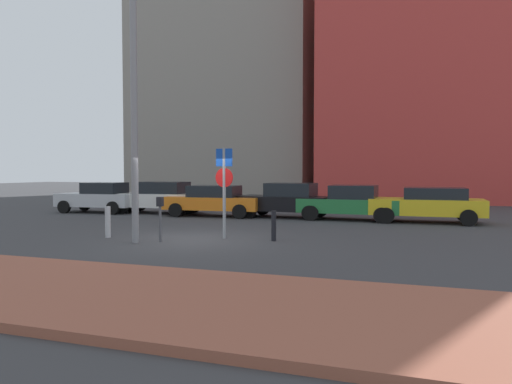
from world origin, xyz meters
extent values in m
plane|color=#38383A|center=(0.00, 0.00, 0.00)|extent=(120.00, 120.00, 0.00)
cube|color=#93513D|center=(0.00, -6.49, 0.07)|extent=(40.00, 3.92, 0.14)
cube|color=#B7BABF|center=(-8.79, 7.14, 0.65)|extent=(4.12, 1.97, 0.65)
cube|color=black|center=(-8.39, 7.17, 1.25)|extent=(1.97, 1.68, 0.55)
cylinder|color=black|center=(-10.09, 6.20, 0.32)|extent=(0.65, 0.26, 0.64)
cylinder|color=black|center=(-10.21, 7.89, 0.32)|extent=(0.65, 0.26, 0.64)
cylinder|color=black|center=(-7.37, 6.39, 0.32)|extent=(0.65, 0.26, 0.64)
cylinder|color=black|center=(-7.49, 8.08, 0.32)|extent=(0.65, 0.26, 0.64)
cube|color=white|center=(-5.68, 7.80, 0.66)|extent=(4.65, 1.99, 0.68)
cube|color=black|center=(-5.47, 7.81, 1.28)|extent=(2.45, 1.75, 0.58)
cylinder|color=black|center=(-7.19, 6.84, 0.32)|extent=(0.65, 0.25, 0.64)
cylinder|color=black|center=(-7.28, 8.61, 0.32)|extent=(0.65, 0.25, 0.64)
cylinder|color=black|center=(-4.09, 6.98, 0.32)|extent=(0.65, 0.25, 0.64)
cylinder|color=black|center=(-4.17, 8.76, 0.32)|extent=(0.65, 0.25, 0.64)
cube|color=orange|center=(-2.42, 7.21, 0.61)|extent=(4.60, 1.96, 0.59)
cube|color=black|center=(-2.38, 7.22, 1.17)|extent=(2.33, 1.69, 0.52)
cylinder|color=black|center=(-3.90, 6.28, 0.32)|extent=(0.65, 0.26, 0.64)
cylinder|color=black|center=(-4.00, 7.97, 0.32)|extent=(0.65, 0.26, 0.64)
cylinder|color=black|center=(-0.85, 6.46, 0.32)|extent=(0.65, 0.26, 0.64)
cylinder|color=black|center=(-0.95, 8.15, 0.32)|extent=(0.65, 0.26, 0.64)
cube|color=black|center=(0.88, 7.66, 0.65)|extent=(4.18, 1.90, 0.66)
cube|color=black|center=(1.18, 7.64, 1.27)|extent=(2.19, 1.64, 0.59)
cylinder|color=black|center=(-0.55, 6.92, 0.32)|extent=(0.65, 0.26, 0.64)
cylinder|color=black|center=(-0.46, 8.57, 0.32)|extent=(0.65, 0.26, 0.64)
cylinder|color=black|center=(2.22, 6.75, 0.32)|extent=(0.65, 0.26, 0.64)
cylinder|color=black|center=(2.32, 8.40, 0.32)|extent=(0.65, 0.26, 0.64)
cube|color=#237238|center=(3.79, 7.54, 0.62)|extent=(4.34, 1.86, 0.60)
cube|color=black|center=(3.97, 7.53, 1.21)|extent=(1.96, 1.64, 0.58)
cylinder|color=black|center=(2.31, 6.73, 0.32)|extent=(0.65, 0.24, 0.64)
cylinder|color=black|center=(2.37, 8.44, 0.32)|extent=(0.65, 0.24, 0.64)
cylinder|color=black|center=(5.22, 6.63, 0.32)|extent=(0.65, 0.24, 0.64)
cylinder|color=black|center=(5.28, 8.34, 0.32)|extent=(0.65, 0.24, 0.64)
cube|color=gold|center=(6.91, 7.52, 0.65)|extent=(4.50, 1.83, 0.65)
cube|color=black|center=(7.25, 7.53, 1.20)|extent=(2.40, 1.67, 0.46)
cylinder|color=black|center=(5.40, 6.62, 0.32)|extent=(0.64, 0.23, 0.64)
cylinder|color=black|center=(5.38, 8.40, 0.32)|extent=(0.64, 0.23, 0.64)
cylinder|color=black|center=(8.45, 6.65, 0.32)|extent=(0.64, 0.23, 0.64)
cylinder|color=black|center=(8.43, 8.43, 0.32)|extent=(0.64, 0.23, 0.64)
cylinder|color=gray|center=(0.88, 0.57, 1.42)|extent=(0.10, 0.10, 2.84)
cube|color=#1447B7|center=(0.88, 0.57, 2.54)|extent=(0.55, 0.09, 0.55)
cylinder|color=red|center=(0.88, 0.57, 1.91)|extent=(0.60, 0.08, 0.60)
cylinder|color=#4C4C51|center=(-0.66, -0.71, 0.53)|extent=(0.08, 0.08, 1.07)
cube|color=black|center=(-0.66, -0.71, 1.21)|extent=(0.18, 0.14, 0.28)
cylinder|color=gray|center=(-1.27, -1.08, 3.92)|extent=(0.20, 0.20, 7.84)
cylinder|color=#B7B7BC|center=(-2.72, -0.40, 0.50)|extent=(0.17, 0.17, 0.99)
cylinder|color=black|center=(2.49, 0.56, 0.46)|extent=(0.15, 0.15, 0.92)
cube|color=#BF3833|center=(8.91, 25.89, 11.47)|extent=(18.01, 14.59, 22.95)
cube|color=gray|center=(-9.15, 28.44, 8.63)|extent=(15.32, 14.45, 17.26)
camera|label=1|loc=(6.61, -13.21, 2.13)|focal=33.59mm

